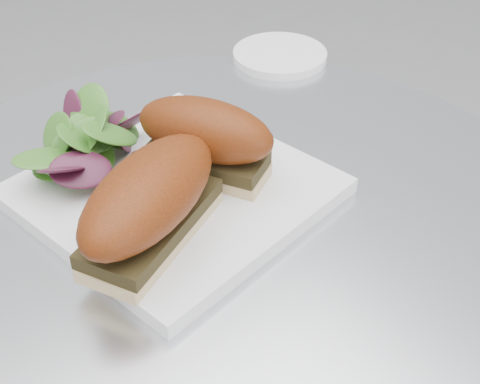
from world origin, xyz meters
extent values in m
cylinder|color=silver|center=(0.00, 0.00, 0.72)|extent=(0.70, 0.70, 0.02)
cube|color=white|center=(-0.02, 0.06, 0.74)|extent=(0.31, 0.31, 0.02)
cube|color=tan|center=(-0.07, 0.00, 0.75)|extent=(0.16, 0.12, 0.01)
cube|color=black|center=(-0.07, 0.00, 0.77)|extent=(0.16, 0.13, 0.01)
ellipsoid|color=#682309|center=(-0.07, 0.00, 0.80)|extent=(0.19, 0.15, 0.06)
cube|color=tan|center=(0.02, 0.06, 0.75)|extent=(0.11, 0.13, 0.01)
cube|color=black|center=(0.02, 0.06, 0.77)|extent=(0.11, 0.13, 0.01)
ellipsoid|color=#682309|center=(0.02, 0.06, 0.80)|extent=(0.13, 0.15, 0.06)
cylinder|color=white|center=(0.25, 0.24, 0.74)|extent=(0.13, 0.13, 0.01)
camera|label=1|loc=(-0.26, -0.40, 1.14)|focal=50.00mm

